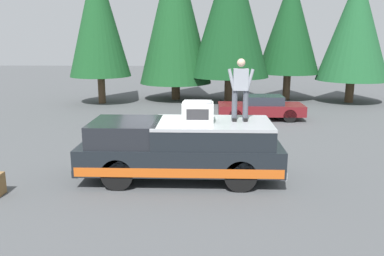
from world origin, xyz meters
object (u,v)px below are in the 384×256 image
compressor_unit (198,112)px  parked_car_maroon (261,107)px  person_on_truck_bed (241,88)px  pickup_truck (181,149)px

compressor_unit → parked_car_maroon: compressor_unit is taller
person_on_truck_bed → parked_car_maroon: 8.69m
pickup_truck → compressor_unit: compressor_unit is taller
parked_car_maroon → person_on_truck_bed: bearing=168.0°
compressor_unit → person_on_truck_bed: 1.32m
pickup_truck → person_on_truck_bed: (0.15, -1.62, 1.68)m
pickup_truck → parked_car_maroon: bearing=-21.9°
compressor_unit → parked_car_maroon: (8.44, -2.91, -1.35)m
person_on_truck_bed → parked_car_maroon: (8.27, -1.76, -1.97)m
pickup_truck → compressor_unit: size_ratio=6.60×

